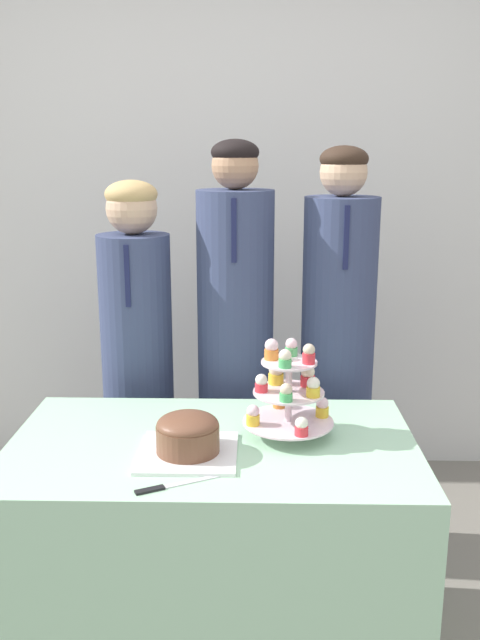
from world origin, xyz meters
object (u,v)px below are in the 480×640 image
at_px(round_cake, 188,435).
at_px(student_0, 138,379).
at_px(cupcake_stand, 289,390).
at_px(student_1, 235,366).
at_px(student_2, 336,369).
at_px(cake_knife, 167,487).

relative_size(round_cake, student_0, 0.19).
bearing_deg(cupcake_stand, round_cake, -154.11).
relative_size(cupcake_stand, student_1, 0.19).
xyz_separation_m(student_0, student_2, (0.76, 0.00, 0.05)).
height_order(round_cake, student_2, student_2).
bearing_deg(student_1, student_0, -180.00).
bearing_deg(student_1, cupcake_stand, -72.52).
relative_size(cake_knife, student_0, 0.16).
bearing_deg(student_0, student_1, 0.00).
distance_m(round_cake, student_1, 0.70).
height_order(round_cake, cake_knife, round_cake).
height_order(student_0, student_1, student_1).
height_order(cake_knife, student_1, student_1).
relative_size(cake_knife, cupcake_stand, 0.79).
height_order(round_cake, student_1, student_1).
xyz_separation_m(round_cake, cake_knife, (-0.04, -0.20, -0.06)).
distance_m(cupcake_stand, student_0, 0.80).
distance_m(student_1, student_2, 0.39).
height_order(student_0, student_2, student_2).
bearing_deg(cake_knife, student_1, 54.14).
bearing_deg(student_1, cake_knife, -99.55).
bearing_deg(cake_knife, cupcake_stand, 19.66).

